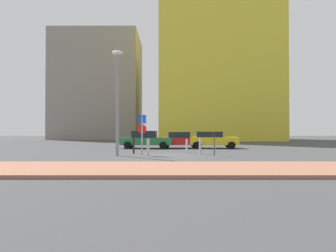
% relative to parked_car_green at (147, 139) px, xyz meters
% --- Properties ---
extents(ground_plane, '(120.00, 120.00, 0.00)m').
position_rel_parked_car_green_xyz_m(ground_plane, '(1.74, -7.00, -0.79)').
color(ground_plane, '#424244').
extents(sidewalk_brick, '(40.00, 4.07, 0.14)m').
position_rel_parked_car_green_xyz_m(sidewalk_brick, '(1.74, -13.67, -0.72)').
color(sidewalk_brick, '#9E664C').
rests_on(sidewalk_brick, ground).
extents(parked_car_green, '(4.59, 2.12, 1.55)m').
position_rel_parked_car_green_xyz_m(parked_car_green, '(0.00, 0.00, 0.00)').
color(parked_car_green, '#237238').
rests_on(parked_car_green, ground).
extents(parked_car_red, '(3.99, 2.03, 1.45)m').
position_rel_parked_car_green_xyz_m(parked_car_red, '(3.02, 0.27, -0.04)').
color(parked_car_red, red).
rests_on(parked_car_red, ground).
extents(parked_car_yellow, '(4.33, 2.15, 1.48)m').
position_rel_parked_car_green_xyz_m(parked_car_yellow, '(5.92, 0.16, -0.01)').
color(parked_car_yellow, gold).
rests_on(parked_car_yellow, ground).
extents(parking_sign_post, '(0.60, 0.10, 2.63)m').
position_rel_parked_car_green_xyz_m(parking_sign_post, '(0.25, -6.73, 0.86)').
color(parking_sign_post, gray).
rests_on(parking_sign_post, ground).
extents(parking_meter, '(0.18, 0.14, 1.52)m').
position_rel_parked_car_green_xyz_m(parking_meter, '(4.91, -6.99, 0.19)').
color(parking_meter, '#4C4C51').
rests_on(parking_meter, ground).
extents(street_lamp, '(0.70, 0.36, 6.70)m').
position_rel_parked_car_green_xyz_m(street_lamp, '(-1.27, -7.12, 3.17)').
color(street_lamp, gray).
rests_on(street_lamp, ground).
extents(traffic_bollard_near, '(0.16, 0.16, 1.05)m').
position_rel_parked_car_green_xyz_m(traffic_bollard_near, '(4.13, -5.91, -0.26)').
color(traffic_bollard_near, '#B7B7BC').
rests_on(traffic_bollard_near, ground).
extents(traffic_bollard_mid, '(0.18, 0.18, 1.09)m').
position_rel_parked_car_green_xyz_m(traffic_bollard_mid, '(0.71, -7.47, -0.24)').
color(traffic_bollard_mid, '#B7B7BC').
rests_on(traffic_bollard_mid, ground).
extents(traffic_bollard_far, '(0.16, 0.16, 0.97)m').
position_rel_parked_car_green_xyz_m(traffic_bollard_far, '(3.30, -4.67, -0.30)').
color(traffic_bollard_far, '#B7B7BC').
rests_on(traffic_bollard_far, ground).
extents(traffic_bollard_edge, '(0.12, 0.12, 1.09)m').
position_rel_parked_car_green_xyz_m(traffic_bollard_edge, '(-0.42, -5.58, -0.24)').
color(traffic_bollard_edge, black).
rests_on(traffic_bollard_edge, ground).
extents(building_colorful_midrise, '(18.34, 14.97, 23.61)m').
position_rel_parked_car_green_xyz_m(building_colorful_midrise, '(9.78, 21.88, 11.02)').
color(building_colorful_midrise, gold).
rests_on(building_colorful_midrise, ground).
extents(building_under_construction, '(14.93, 11.62, 18.93)m').
position_rel_parked_car_green_xyz_m(building_under_construction, '(-10.87, 27.29, 8.68)').
color(building_under_construction, gray).
rests_on(building_under_construction, ground).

